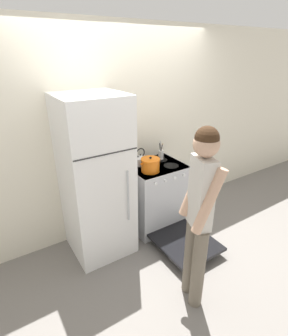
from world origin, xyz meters
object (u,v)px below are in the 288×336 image
stove_range (156,197)px  person (199,212)px  dutch_oven_pot (150,165)px  utensil_jar (161,154)px  tea_kettle (141,160)px  refrigerator (96,179)px

stove_range → person: 1.33m
dutch_oven_pot → utensil_jar: (0.34, 0.25, -0.01)m
stove_range → tea_kettle: 0.56m
tea_kettle → person: person is taller
refrigerator → stove_range: refrigerator is taller
dutch_oven_pot → person: person is taller
refrigerator → dutch_oven_pot: size_ratio=6.75×
stove_range → utensil_jar: 0.58m
utensil_jar → person: person is taller
dutch_oven_pot → person: (-0.22, -1.07, 0.01)m
refrigerator → tea_kettle: size_ratio=8.34×
dutch_oven_pot → person: size_ratio=0.16×
utensil_jar → person: size_ratio=0.15×
stove_range → person: size_ratio=0.76×
stove_range → utensil_jar: size_ratio=5.12×
utensil_jar → stove_range: bearing=-136.9°
stove_range → tea_kettle: size_ratio=5.94×
refrigerator → utensil_jar: size_ratio=7.19×
tea_kettle → utensil_jar: utensil_jar is taller
refrigerator → person: bearing=-68.8°
utensil_jar → person: (-0.55, -1.32, 0.02)m
refrigerator → tea_kettle: bearing=12.8°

